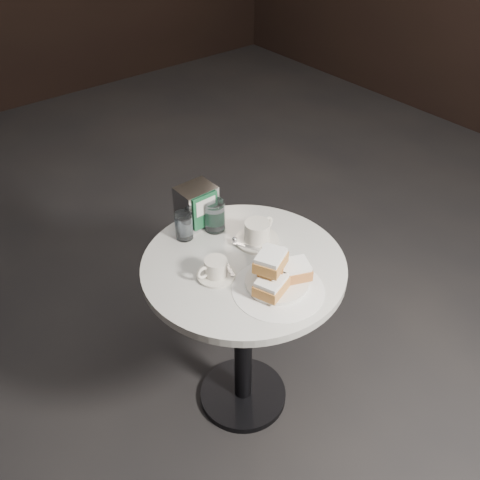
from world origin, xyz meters
name	(u,v)px	position (x,y,z in m)	size (l,w,h in m)	color
ground	(243,396)	(0.00, 0.00, 0.00)	(7.00, 7.00, 0.00)	black
cafe_table	(243,304)	(0.00, 0.00, 0.55)	(0.70, 0.70, 0.74)	black
sugar_spill	(278,289)	(0.00, -0.17, 0.75)	(0.30, 0.30, 0.00)	white
beignet_plate	(277,273)	(0.01, -0.15, 0.79)	(0.23, 0.21, 0.13)	silver
coffee_cup_left	(215,269)	(-0.11, 0.01, 0.77)	(0.14, 0.14, 0.07)	silver
coffee_cup_right	(257,233)	(0.11, 0.06, 0.78)	(0.18, 0.18, 0.08)	beige
water_glass_left	(184,226)	(-0.08, 0.24, 0.79)	(0.08, 0.08, 0.10)	silver
water_glass_right	(215,216)	(0.04, 0.21, 0.80)	(0.09, 0.09, 0.12)	silver
napkin_dispenser	(197,206)	(0.01, 0.29, 0.82)	(0.13, 0.11, 0.15)	silver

